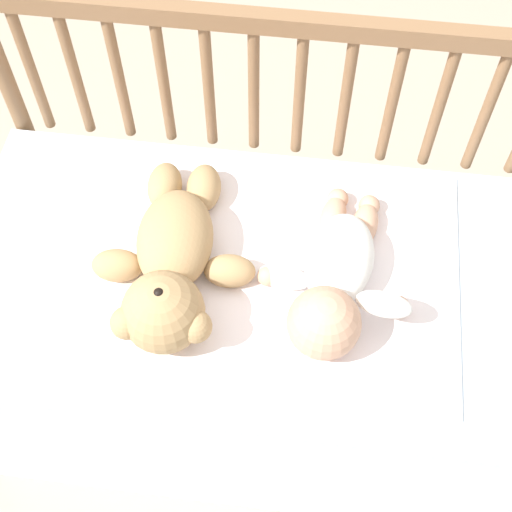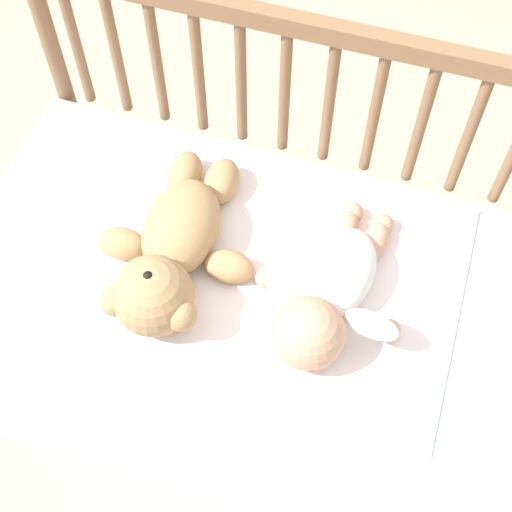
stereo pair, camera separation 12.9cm
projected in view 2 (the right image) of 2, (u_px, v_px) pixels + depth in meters
ground_plane at (255, 384)px, 1.80m from camera, size 12.00×12.00×0.00m
crib_mattress at (255, 338)px, 1.57m from camera, size 1.14×0.60×0.54m
crib_rail at (305, 123)px, 1.43m from camera, size 1.14×0.04×0.88m
blanket at (248, 264)px, 1.35m from camera, size 0.80×0.52×0.01m
teddy_bear at (172, 251)px, 1.30m from camera, size 0.31×0.43×0.15m
baby at (329, 292)px, 1.26m from camera, size 0.28×0.38×0.13m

